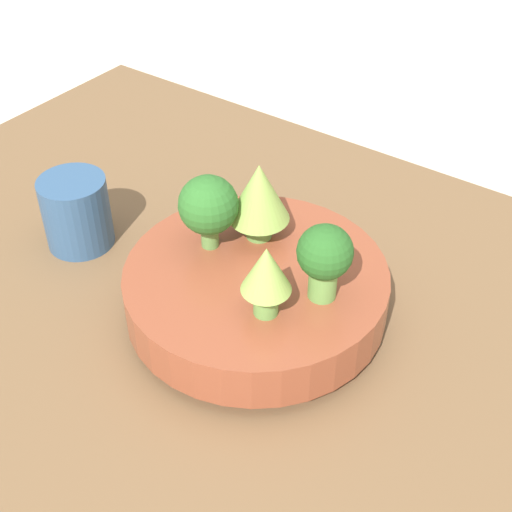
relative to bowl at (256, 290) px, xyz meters
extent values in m
plane|color=beige|center=(-0.02, 0.02, -0.08)|extent=(6.00, 6.00, 0.00)
cube|color=brown|center=(-0.02, 0.02, -0.06)|extent=(1.18, 0.81, 0.05)
cylinder|color=brown|center=(0.00, 0.00, -0.03)|extent=(0.12, 0.12, 0.01)
cylinder|color=brown|center=(0.00, 0.00, 0.00)|extent=(0.27, 0.27, 0.05)
cylinder|color=#609347|center=(0.06, -0.01, 0.04)|extent=(0.02, 0.02, 0.03)
sphere|color=#2D6B28|center=(0.06, -0.01, 0.08)|extent=(0.06, 0.06, 0.06)
cylinder|color=#6BA34C|center=(-0.07, -0.01, 0.04)|extent=(0.03, 0.03, 0.04)
sphere|color=#286023|center=(-0.07, -0.01, 0.08)|extent=(0.05, 0.05, 0.05)
cylinder|color=#6BA34C|center=(0.03, -0.05, 0.04)|extent=(0.03, 0.03, 0.02)
cone|color=#93B751|center=(0.03, -0.05, 0.08)|extent=(0.07, 0.07, 0.07)
cylinder|color=#6BA34C|center=(-0.04, 0.04, 0.04)|extent=(0.02, 0.02, 0.03)
cone|color=#93B751|center=(-0.04, 0.04, 0.08)|extent=(0.05, 0.05, 0.05)
cylinder|color=#33567F|center=(0.25, 0.02, 0.01)|extent=(0.08, 0.08, 0.09)
camera|label=1|loc=(-0.32, 0.45, 0.50)|focal=50.00mm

